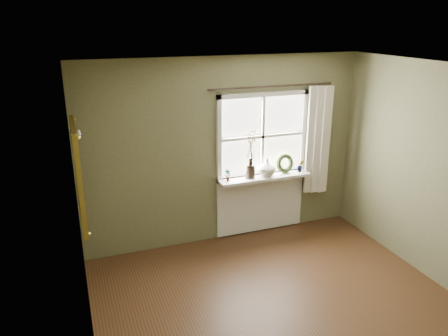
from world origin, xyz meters
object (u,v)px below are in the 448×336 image
at_px(dark_jug, 250,171).
at_px(cream_vase, 267,167).
at_px(gilt_mirror, 78,174).
at_px(wreath, 285,165).

height_order(dark_jug, cream_vase, cream_vase).
xyz_separation_m(dark_jug, gilt_mirror, (-2.29, -0.59, 0.44)).
relative_size(cream_vase, wreath, 0.90).
xyz_separation_m(wreath, gilt_mirror, (-2.86, -0.63, 0.43)).
bearing_deg(gilt_mirror, wreath, 12.46).
bearing_deg(wreath, gilt_mirror, -174.55).
distance_m(cream_vase, wreath, 0.31).
relative_size(dark_jug, wreath, 0.68).
distance_m(cream_vase, gilt_mirror, 2.65).
height_order(cream_vase, wreath, same).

